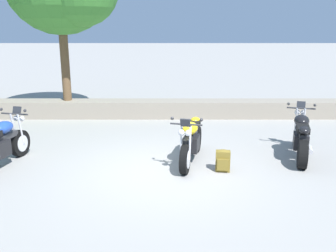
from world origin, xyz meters
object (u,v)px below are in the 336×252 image
motorcycle_blue_near_left (1,145)px  rider_backpack (224,160)px  motorcycle_yellow_centre (191,141)px  motorcycle_black_far_right (302,137)px

motorcycle_blue_near_left → rider_backpack: motorcycle_blue_near_left is taller
motorcycle_blue_near_left → motorcycle_yellow_centre: same height
motorcycle_yellow_centre → rider_backpack: (0.64, -0.55, -0.24)m
motorcycle_black_far_right → rider_backpack: (-1.91, -0.87, -0.24)m
motorcycle_blue_near_left → rider_backpack: 4.77m
motorcycle_blue_near_left → motorcycle_yellow_centre: 4.12m
motorcycle_yellow_centre → motorcycle_black_far_right: bearing=7.2°
motorcycle_yellow_centre → rider_backpack: motorcycle_yellow_centre is taller
rider_backpack → motorcycle_black_far_right: bearing=24.5°
motorcycle_yellow_centre → rider_backpack: size_ratio=4.35×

